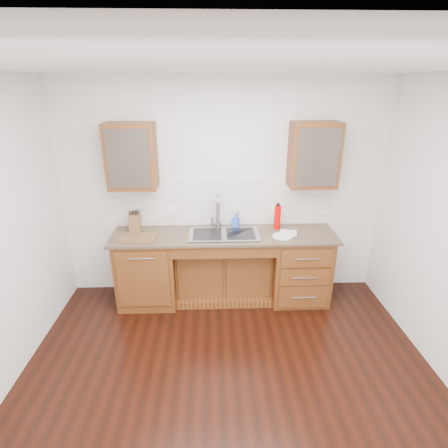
{
  "coord_description": "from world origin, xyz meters",
  "views": [
    {
      "loc": [
        -0.14,
        -2.44,
        2.58
      ],
      "look_at": [
        0.0,
        1.4,
        1.05
      ],
      "focal_mm": 28.0,
      "sensor_mm": 36.0,
      "label": 1
    }
  ],
  "objects_px": {
    "plate": "(282,236)",
    "knife_block": "(135,222)",
    "cutting_board": "(138,237)",
    "water_bottle": "(277,217)",
    "soap_bottle": "(236,221)"
  },
  "relations": [
    {
      "from": "plate",
      "to": "knife_block",
      "type": "height_order",
      "value": "knife_block"
    },
    {
      "from": "plate",
      "to": "knife_block",
      "type": "distance_m",
      "value": 1.79
    },
    {
      "from": "water_bottle",
      "to": "plate",
      "type": "bearing_deg",
      "value": -85.34
    },
    {
      "from": "soap_bottle",
      "to": "knife_block",
      "type": "distance_m",
      "value": 1.24
    },
    {
      "from": "plate",
      "to": "cutting_board",
      "type": "relative_size",
      "value": 0.57
    },
    {
      "from": "cutting_board",
      "to": "knife_block",
      "type": "bearing_deg",
      "value": 106.99
    },
    {
      "from": "knife_block",
      "to": "cutting_board",
      "type": "xyz_separation_m",
      "value": [
        0.07,
        -0.22,
        -0.11
      ]
    },
    {
      "from": "knife_block",
      "to": "cutting_board",
      "type": "relative_size",
      "value": 0.55
    },
    {
      "from": "soap_bottle",
      "to": "cutting_board",
      "type": "bearing_deg",
      "value": -143.56
    },
    {
      "from": "knife_block",
      "to": "cutting_board",
      "type": "height_order",
      "value": "knife_block"
    },
    {
      "from": "soap_bottle",
      "to": "cutting_board",
      "type": "height_order",
      "value": "soap_bottle"
    },
    {
      "from": "soap_bottle",
      "to": "water_bottle",
      "type": "bearing_deg",
      "value": 15.81
    },
    {
      "from": "cutting_board",
      "to": "soap_bottle",
      "type": "bearing_deg",
      "value": 14.47
    },
    {
      "from": "plate",
      "to": "water_bottle",
      "type": "bearing_deg",
      "value": 94.66
    },
    {
      "from": "knife_block",
      "to": "cutting_board",
      "type": "distance_m",
      "value": 0.25
    }
  ]
}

